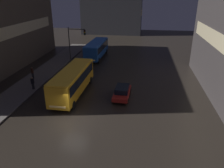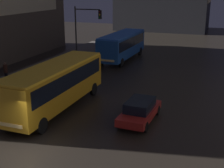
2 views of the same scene
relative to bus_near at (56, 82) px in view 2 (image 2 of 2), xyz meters
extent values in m
plane|color=black|center=(1.91, -6.43, -2.01)|extent=(120.00, 120.00, 0.00)
cube|color=#56514C|center=(-7.09, 3.57, -1.93)|extent=(4.00, 48.00, 0.15)
cube|color=orange|center=(0.00, 0.00, -0.19)|extent=(2.73, 10.39, 2.55)
cube|color=black|center=(0.00, 0.00, 0.34)|extent=(2.78, 9.56, 1.10)
cube|color=yellow|center=(0.00, 0.00, 1.17)|extent=(2.67, 10.18, 0.16)
cube|color=#F4CC72|center=(-0.09, -5.19, -1.06)|extent=(1.79, 0.13, 0.20)
cylinder|color=black|center=(1.12, -3.79, -1.51)|extent=(0.27, 1.00, 1.00)
cylinder|color=black|center=(-1.24, -3.75, -1.51)|extent=(0.27, 1.00, 1.00)
cylinder|color=black|center=(1.24, 3.75, -1.51)|extent=(0.27, 1.00, 1.00)
cylinder|color=black|center=(-1.12, 3.79, -1.51)|extent=(0.27, 1.00, 1.00)
cube|color=#194793|center=(-0.56, 16.84, -0.22)|extent=(2.91, 9.87, 2.47)
cube|color=black|center=(-0.56, 16.84, 0.26)|extent=(2.94, 9.09, 1.10)
cube|color=blue|center=(-0.56, 16.84, 1.09)|extent=(2.85, 9.68, 0.16)
cube|color=#F4CC72|center=(-0.73, 11.93, -1.06)|extent=(1.80, 0.16, 0.20)
cylinder|color=black|center=(0.50, 13.31, -1.51)|extent=(0.28, 1.01, 1.00)
cylinder|color=black|center=(-1.87, 13.39, -1.51)|extent=(0.28, 1.01, 1.00)
cylinder|color=black|center=(0.74, 20.30, -1.51)|extent=(0.28, 1.01, 1.00)
cylinder|color=black|center=(-1.62, 20.38, -1.51)|extent=(0.28, 1.01, 1.00)
cube|color=maroon|center=(6.16, -0.02, -1.46)|extent=(2.00, 4.41, 0.50)
cube|color=black|center=(6.16, -0.02, -0.89)|extent=(1.64, 2.45, 0.63)
cylinder|color=black|center=(6.92, -1.52, -1.69)|extent=(0.23, 0.65, 0.64)
cylinder|color=black|center=(5.27, -1.45, -1.69)|extent=(0.23, 0.65, 0.64)
cylinder|color=black|center=(7.05, 1.41, -1.69)|extent=(0.23, 0.65, 0.64)
cylinder|color=black|center=(5.40, 1.48, -1.69)|extent=(0.23, 0.65, 0.64)
cylinder|color=black|center=(-7.55, 3.98, -1.43)|extent=(0.14, 0.14, 0.87)
cylinder|color=black|center=(-7.37, 3.98, -1.43)|extent=(0.14, 0.14, 0.87)
cylinder|color=#422319|center=(-7.46, 3.98, -0.63)|extent=(0.38, 0.38, 0.72)
sphere|color=#8C664C|center=(-7.46, 3.98, -0.16)|extent=(0.22, 0.22, 0.22)
cylinder|color=#2D2D2D|center=(-4.42, 12.33, 1.23)|extent=(0.16, 0.16, 6.48)
cylinder|color=#2D2D2D|center=(-2.99, 12.33, 4.17)|extent=(2.86, 0.12, 0.12)
cube|color=black|center=(-1.56, 12.33, 3.67)|extent=(0.30, 0.24, 0.90)
sphere|color=#390706|center=(-1.56, 12.19, 3.95)|extent=(0.18, 0.18, 0.18)
sphere|color=gold|center=(-1.56, 12.19, 3.67)|extent=(0.18, 0.18, 0.18)
sphere|color=black|center=(-1.56, 12.19, 3.39)|extent=(0.18, 0.18, 0.18)
camera|label=1|loc=(8.39, -24.15, 9.93)|focal=35.00mm
camera|label=2|loc=(10.87, -18.39, 6.37)|focal=50.00mm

